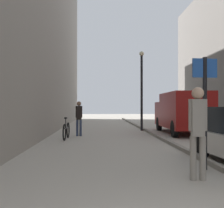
{
  "coord_description": "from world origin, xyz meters",
  "views": [
    {
      "loc": [
        -1.22,
        -1.45,
        1.47
      ],
      "look_at": [
        -0.42,
        14.95,
        1.59
      ],
      "focal_mm": 46.39,
      "sensor_mm": 36.0,
      "label": 1
    }
  ],
  "objects_px": {
    "pedestrian_main_foreground": "(79,116)",
    "lamp_post": "(142,85)",
    "bicycle_leaning": "(66,131)",
    "delivery_van": "(182,112)",
    "pedestrian_mid_block": "(198,126)",
    "street_sign_post": "(205,103)"
  },
  "relations": [
    {
      "from": "delivery_van",
      "to": "lamp_post",
      "type": "bearing_deg",
      "value": 135.0
    },
    {
      "from": "delivery_van",
      "to": "lamp_post",
      "type": "height_order",
      "value": "lamp_post"
    },
    {
      "from": "lamp_post",
      "to": "bicycle_leaning",
      "type": "relative_size",
      "value": 2.69
    },
    {
      "from": "lamp_post",
      "to": "pedestrian_main_foreground",
      "type": "bearing_deg",
      "value": -140.16
    },
    {
      "from": "pedestrian_main_foreground",
      "to": "street_sign_post",
      "type": "relative_size",
      "value": 0.65
    },
    {
      "from": "pedestrian_main_foreground",
      "to": "lamp_post",
      "type": "height_order",
      "value": "lamp_post"
    },
    {
      "from": "pedestrian_main_foreground",
      "to": "lamp_post",
      "type": "bearing_deg",
      "value": 51.11
    },
    {
      "from": "bicycle_leaning",
      "to": "street_sign_post",
      "type": "bearing_deg",
      "value": -55.85
    },
    {
      "from": "delivery_van",
      "to": "bicycle_leaning",
      "type": "bearing_deg",
      "value": -156.25
    },
    {
      "from": "street_sign_post",
      "to": "bicycle_leaning",
      "type": "bearing_deg",
      "value": -63.92
    },
    {
      "from": "delivery_van",
      "to": "street_sign_post",
      "type": "xyz_separation_m",
      "value": [
        -2.01,
        -8.68,
        0.37
      ]
    },
    {
      "from": "pedestrian_mid_block",
      "to": "delivery_van",
      "type": "bearing_deg",
      "value": -94.75
    },
    {
      "from": "lamp_post",
      "to": "bicycle_leaning",
      "type": "distance_m",
      "value": 6.38
    },
    {
      "from": "pedestrian_main_foreground",
      "to": "bicycle_leaning",
      "type": "height_order",
      "value": "pedestrian_main_foreground"
    },
    {
      "from": "pedestrian_mid_block",
      "to": "lamp_post",
      "type": "bearing_deg",
      "value": -83.33
    },
    {
      "from": "pedestrian_main_foreground",
      "to": "bicycle_leaning",
      "type": "bearing_deg",
      "value": -97.03
    },
    {
      "from": "pedestrian_main_foreground",
      "to": "bicycle_leaning",
      "type": "distance_m",
      "value": 1.6
    },
    {
      "from": "delivery_van",
      "to": "pedestrian_main_foreground",
      "type": "bearing_deg",
      "value": -168.01
    },
    {
      "from": "bicycle_leaning",
      "to": "lamp_post",
      "type": "bearing_deg",
      "value": 49.89
    },
    {
      "from": "lamp_post",
      "to": "delivery_van",
      "type": "bearing_deg",
      "value": -46.42
    },
    {
      "from": "pedestrian_main_foreground",
      "to": "pedestrian_mid_block",
      "type": "bearing_deg",
      "value": -60.01
    },
    {
      "from": "pedestrian_mid_block",
      "to": "bicycle_leaning",
      "type": "relative_size",
      "value": 1.04
    }
  ]
}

